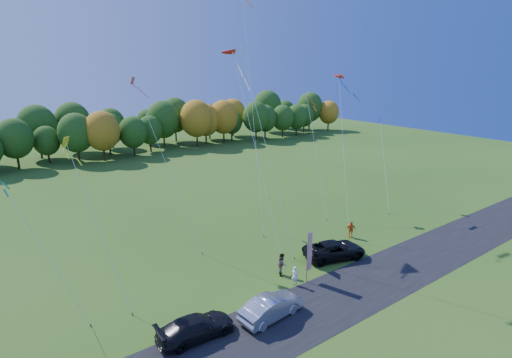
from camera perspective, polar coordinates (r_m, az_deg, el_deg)
ground at (r=34.06m, az=6.11°, el=-13.70°), size 160.00×160.00×0.00m
asphalt_strip at (r=31.65m, az=11.14°, el=-16.42°), size 90.00×6.00×0.01m
tree_line at (r=81.12m, az=-20.78°, el=2.92°), size 116.00×12.00×10.00m
black_suv at (r=37.16m, az=11.15°, el=-9.89°), size 6.19×4.17×1.58m
silver_sedan at (r=28.80m, az=2.19°, el=-17.79°), size 5.00×2.17×1.60m
dark_truck_a at (r=27.33m, az=-8.61°, el=-20.21°), size 5.18×2.32×1.48m
person_tailgate_a at (r=32.50m, az=5.58°, el=-13.59°), size 0.57×0.69×1.62m
person_tailgate_b at (r=33.83m, az=3.73°, el=-12.03°), size 1.08×1.15×1.89m
person_east at (r=41.64m, az=13.39°, el=-7.02°), size 1.04×0.97×1.72m
feather_flag at (r=32.31m, az=7.61°, el=-10.15°), size 0.57×0.14×4.34m
kite_delta_blue at (r=35.66m, az=-0.05°, el=10.62°), size 3.60×9.74×27.13m
kite_parafoil_orange at (r=44.11m, az=-0.79°, el=12.96°), size 7.46×13.16×29.40m
kite_delta_red at (r=37.71m, az=-0.14°, el=4.88°), size 2.89×11.29×19.43m
kite_parafoil_rainbow at (r=46.31m, az=12.38°, el=4.50°), size 6.97×8.20×16.08m
kite_diamond_yellow at (r=30.12m, az=-21.60°, el=-6.30°), size 2.50×6.13×12.36m
kite_diamond_green at (r=29.56m, az=-28.00°, el=-9.08°), size 4.13×4.63×10.84m
kite_diamond_white at (r=46.45m, az=8.64°, el=3.41°), size 2.44×6.59×14.15m
kite_diamond_pink at (r=37.28m, az=-12.51°, el=1.67°), size 3.53×7.14×16.13m
kite_diamond_blue_low at (r=50.51m, az=17.87°, el=1.92°), size 3.74×5.41×10.90m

